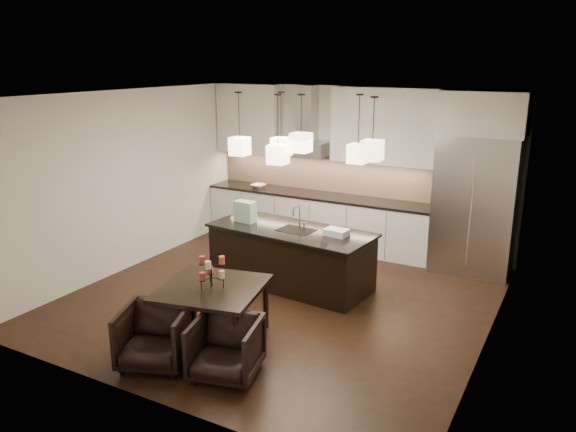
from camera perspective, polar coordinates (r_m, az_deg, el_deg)
The scene contains 37 objects.
floor at distance 7.97m, azimuth -0.69°, elevation -8.39°, with size 5.50×5.50×0.02m, color black.
ceiling at distance 7.29m, azimuth -0.77°, elevation 12.28°, with size 5.50×5.50×0.02m, color white.
wall_back at distance 9.95m, azimuth 7.10°, elevation 4.90°, with size 5.50×0.02×2.80m, color silver.
wall_front at distance 5.38m, azimuth -15.31°, elevation -4.94°, with size 5.50×0.02×2.80m, color silver.
wall_left at distance 9.15m, azimuth -16.01°, elevation 3.45°, with size 0.02×5.50×2.80m, color silver.
wall_right at distance 6.66m, azimuth 20.47°, elevation -1.42°, with size 0.02×5.50×2.80m, color silver.
refrigerator at distance 9.11m, azimuth 18.48°, elevation 1.10°, with size 1.20×0.72×2.15m, color #B7B7BA.
fridge_panel at distance 8.88m, azimuth 19.26°, elevation 9.87°, with size 1.26×0.72×0.65m, color silver.
lower_cabinets at distance 10.12m, azimuth 2.93°, elevation -0.41°, with size 4.21×0.62×0.88m, color silver.
countertop at distance 10.00m, azimuth 2.97°, elevation 2.12°, with size 4.21×0.66×0.04m, color black.
backsplash at distance 10.20m, azimuth 3.73°, elevation 4.30°, with size 4.21×0.02×0.63m, color tan.
upper_cab_left at distance 10.62m, azimuth -3.90°, elevation 9.88°, with size 1.25×0.35×1.25m, color silver.
upper_cab_right at distance 9.47m, azimuth 9.97°, elevation 8.98°, with size 1.86×0.35×1.25m, color silver.
hood_canopy at distance 10.02m, azimuth 1.60°, elevation 6.94°, with size 0.90×0.52×0.24m, color #B7B7BA.
hood_chimney at distance 10.04m, azimuth 1.92°, elevation 10.41°, with size 0.30×0.28×0.96m, color #B7B7BA.
fruit_bowl at distance 10.51m, azimuth -3.03°, elevation 3.07°, with size 0.26×0.26×0.06m, color silver.
island_body at distance 8.29m, azimuth 0.28°, elevation -4.28°, with size 2.35×0.94×0.83m, color black.
island_top at distance 8.15m, azimuth 0.28°, elevation -1.42°, with size 2.42×1.01×0.04m, color black.
faucet at distance 8.12m, azimuth 1.20°, elevation -0.04°, with size 0.09×0.23×0.36m, color silver, non-canonical shape.
tote_bag at distance 8.48m, azimuth -4.37°, elevation 0.46°, with size 0.32×0.17×0.32m, color #1D6D4A.
food_container at distance 7.85m, azimuth 4.95°, elevation -1.66°, with size 0.32×0.23×0.09m, color silver.
dining_table at distance 6.79m, azimuth -7.63°, elevation -9.77°, with size 1.14×1.14×0.69m, color black, non-canonical shape.
candelabra at distance 6.57m, azimuth -7.80°, elevation -5.49°, with size 0.33×0.33×0.40m, color black, non-canonical shape.
candle_a at distance 6.54m, azimuth -6.76°, elevation -5.93°, with size 0.07×0.07×0.09m, color beige.
candle_b at distance 6.70m, azimuth -7.91°, elevation -5.41°, with size 0.07×0.07×0.09m, color #BE4E32.
candle_c at distance 6.52m, azimuth -8.70°, elevation -6.06°, with size 0.07×0.07×0.09m, color #99332F.
candle_d at distance 6.57m, azimuth -6.74°, elevation -4.46°, with size 0.07×0.07×0.09m, color #BE4E32.
candle_e at distance 6.60m, azimuth -8.72°, elevation -4.44°, with size 0.07×0.07×0.09m, color #99332F.
candle_f at distance 6.43m, azimuth -8.12°, elevation -4.97°, with size 0.07×0.07×0.09m, color beige.
armchair_left at distance 6.41m, azimuth -13.36°, elevation -11.80°, with size 0.71×0.73×0.67m, color black.
armchair_right at distance 6.08m, azimuth -6.34°, elevation -13.21°, with size 0.68×0.70×0.64m, color black.
pendant_a at distance 8.14m, azimuth -4.93°, elevation 7.07°, with size 0.24×0.24×0.26m, color beige.
pendant_b at distance 8.11m, azimuth -0.69°, elevation 7.06°, with size 0.24×0.24×0.26m, color beige.
pendant_c at distance 7.61m, azimuth 1.33°, elevation 7.47°, with size 0.24×0.24×0.26m, color beige.
pendant_d at distance 7.69m, azimuth 7.11°, elevation 6.31°, with size 0.24×0.24×0.26m, color beige.
pendant_e at distance 7.22m, azimuth 8.56°, elevation 6.61°, with size 0.24×0.24×0.26m, color beige.
pendant_f at distance 7.62m, azimuth -1.02°, elevation 6.27°, with size 0.24×0.24×0.26m, color beige.
Camera 1 is at (3.57, -6.35, 3.25)m, focal length 35.00 mm.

